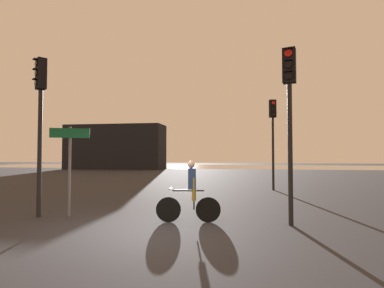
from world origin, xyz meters
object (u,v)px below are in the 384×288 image
at_px(traffic_light_near_right, 290,102).
at_px(direction_sign_post, 70,158).
at_px(cyclist, 191,191).
at_px(traffic_light_far_right, 273,127).
at_px(traffic_light_near_left, 40,107).
at_px(distant_building, 116,147).

distance_m(traffic_light_near_right, direction_sign_post, 6.32).
bearing_deg(direction_sign_post, cyclist, 154.43).
relative_size(traffic_light_near_right, traffic_light_far_right, 0.99).
bearing_deg(cyclist, direction_sign_post, 79.23).
bearing_deg(traffic_light_near_left, traffic_light_far_right, -94.94).
bearing_deg(traffic_light_near_right, direction_sign_post, 15.30).
bearing_deg(traffic_light_near_right, traffic_light_near_left, 17.27).
distance_m(traffic_light_near_right, traffic_light_far_right, 7.73).
height_order(distant_building, direction_sign_post, distant_building).
bearing_deg(traffic_light_far_right, direction_sign_post, 36.35).
height_order(traffic_light_near_right, traffic_light_far_right, traffic_light_far_right).
distance_m(traffic_light_near_left, traffic_light_near_right, 6.97).
xyz_separation_m(direction_sign_post, cyclist, (3.60, -0.18, -0.88)).
distance_m(traffic_light_far_right, cyclist, 8.65).
bearing_deg(traffic_light_near_right, traffic_light_far_right, -76.51).
relative_size(traffic_light_near_left, traffic_light_far_right, 1.00).
xyz_separation_m(distant_building, direction_sign_post, (10.72, -27.81, -1.07)).
bearing_deg(direction_sign_post, traffic_light_near_left, -7.26).
distance_m(distant_building, traffic_light_near_right, 32.62).
bearing_deg(traffic_light_near_left, direction_sign_post, -126.33).
height_order(distant_building, traffic_light_near_right, distant_building).
relative_size(traffic_light_near_left, direction_sign_post, 1.76).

